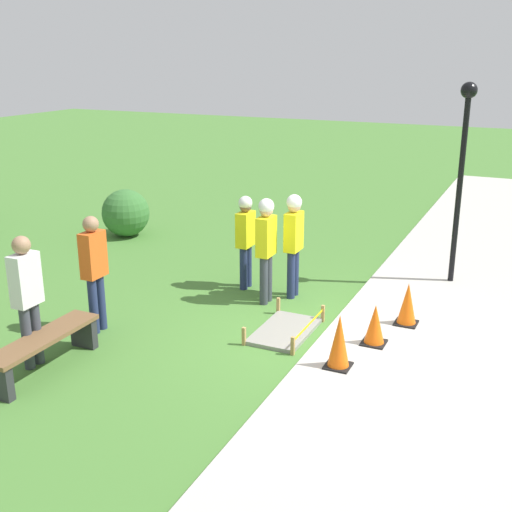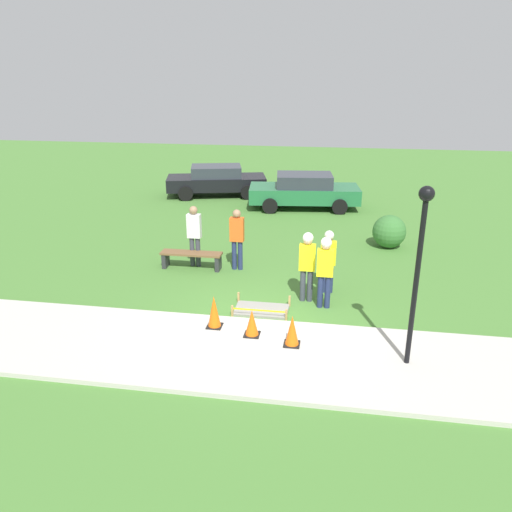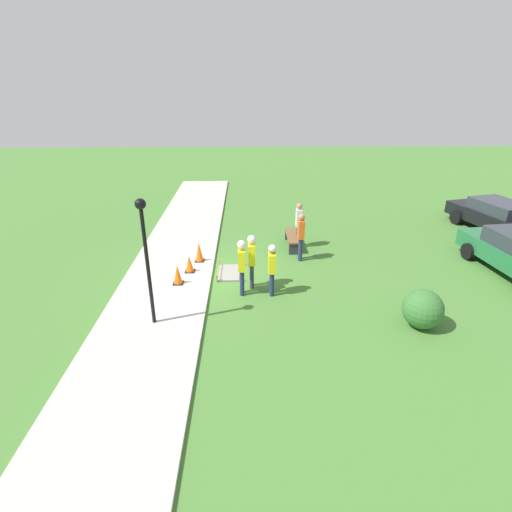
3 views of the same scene
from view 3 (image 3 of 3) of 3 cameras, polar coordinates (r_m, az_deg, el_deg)
ground_plane at (r=14.14m, az=-6.27°, el=-2.64°), size 60.00×60.00×0.00m
sidewalk at (r=14.33m, az=-12.24°, el=-2.49°), size 28.00×2.98×0.10m
wet_concrete_patch at (r=14.14m, az=-3.83°, el=-2.38°), size 1.34×0.82×0.28m
traffic_cone_near_patch at (r=14.87m, az=-8.12°, el=0.61°), size 0.34×0.34×0.75m
traffic_cone_far_patch at (r=14.12m, az=-9.49°, el=-1.10°), size 0.34×0.34×0.60m
traffic_cone_sidewalk_edge at (r=13.35m, az=-11.13°, el=-2.59°), size 0.34×0.34×0.67m
park_bench at (r=16.38m, az=5.15°, el=2.54°), size 1.81×0.44×0.51m
worker_supervisor at (r=12.36m, az=2.31°, el=-1.39°), size 0.40×0.25×1.70m
worker_assistant at (r=12.34m, az=-2.05°, el=-0.94°), size 0.40×0.26×1.83m
worker_trainee at (r=12.75m, az=-0.63°, el=-0.10°), size 0.40×0.26×1.82m
bystander_in_orange_shirt at (r=14.91m, az=6.43°, el=3.13°), size 0.40×0.24×1.82m
bystander_in_gray_shirt at (r=16.12m, az=6.11°, el=4.81°), size 0.40×0.24×1.85m
lamppost_near at (r=10.55m, az=-15.56°, el=1.70°), size 0.28×0.28×3.53m
parked_car_black at (r=20.80m, az=31.29°, el=4.88°), size 4.88×2.84×1.41m
shrub_rounded_near at (r=11.87m, az=22.73°, el=-7.01°), size 1.10×1.10×1.10m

